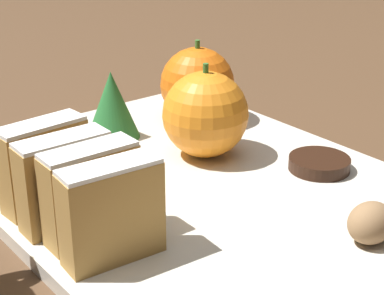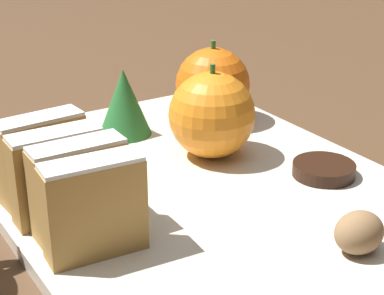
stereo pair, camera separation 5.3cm
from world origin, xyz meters
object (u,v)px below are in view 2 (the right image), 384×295
Objects in this scene: orange_far at (213,85)px; walnut at (359,232)px; chocolate_cookie at (324,170)px; orange_near at (212,115)px.

walnut is at bearing -102.49° from orange_far.
orange_far is 0.17m from chocolate_cookie.
orange_near is 0.19m from walnut.
walnut is 0.12m from chocolate_cookie.
orange_far is at bearing 77.51° from walnut.
walnut is at bearing -92.11° from orange_near.
chocolate_cookie is (0.01, -0.16, -0.03)m from orange_far.
orange_near reaches higher than chocolate_cookie.
orange_far reaches higher than chocolate_cookie.
orange_near reaches higher than walnut.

